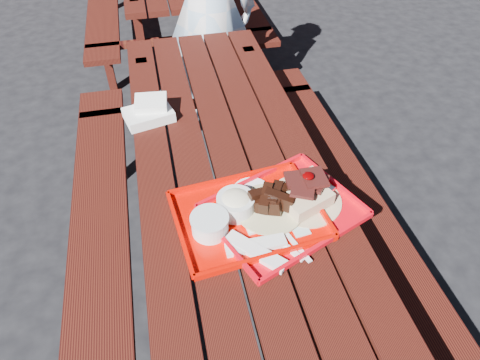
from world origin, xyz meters
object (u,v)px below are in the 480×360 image
Objects in this scene: far_tray at (247,216)px; person at (209,6)px; near_tray at (279,203)px; picnic_table_near at (232,200)px.

person is at bearing 84.65° from far_tray.
far_tray is (-0.12, -0.02, -0.01)m from near_tray.
far_tray is at bearing 101.86° from person.
picnic_table_near is 4.44× the size of far_tray.
near_tray is 0.12m from far_tray.
far_tray is at bearing -91.11° from picnic_table_near.
far_tray reaches higher than picnic_table_near.
picnic_table_near is at bearing 101.02° from person.
person is at bearing 88.64° from near_tray.
far_tray is 1.72m from person.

